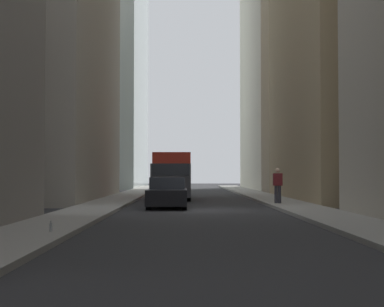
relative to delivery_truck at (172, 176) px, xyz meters
name	(u,v)px	position (x,y,z in m)	size (l,w,h in m)	color
ground_plane	(199,210)	(-10.06, -1.40, -1.46)	(135.00, 135.00, 0.00)	#262628
sidewalk_right	(95,208)	(-10.06, 3.10, -1.39)	(90.00, 2.20, 0.14)	gray
sidewalk_left	(302,208)	(-10.06, -5.90, -1.39)	(90.00, 2.20, 0.14)	gray
building_left_far	(299,19)	(21.10, -12.00, 15.24)	(18.30, 10.50, 33.38)	beige
delivery_truck	(172,176)	(0.00, 0.00, 0.00)	(6.46, 2.25, 2.84)	red
sedan_black	(168,194)	(-8.65, 0.00, -0.80)	(4.30, 1.78, 1.42)	black
pedestrian	(278,184)	(-7.04, -5.33, -0.38)	(0.26, 0.44, 1.72)	#33333D
discarded_bottle	(51,227)	(-20.88, 2.54, -1.21)	(0.07, 0.07, 0.27)	#999EA3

